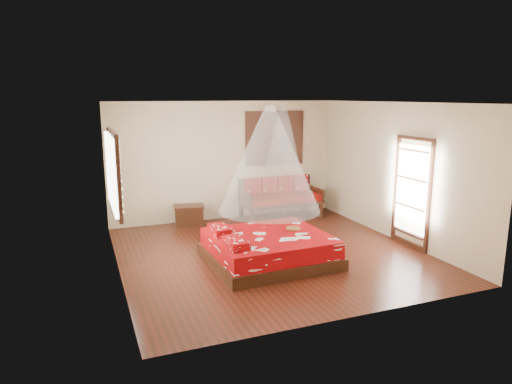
# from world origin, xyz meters

# --- Properties ---
(room) EXTENTS (5.54, 5.54, 2.84)m
(room) POSITION_xyz_m (0.00, 0.00, 1.40)
(room) COLOR #32160B
(room) RESTS_ON ground
(bed) EXTENTS (2.17, 1.97, 0.64)m
(bed) POSITION_xyz_m (-0.22, -0.40, 0.25)
(bed) COLOR black
(bed) RESTS_ON floor
(daybed) EXTENTS (1.93, 0.86, 0.98)m
(daybed) POSITION_xyz_m (1.27, 2.39, 0.52)
(daybed) COLOR black
(daybed) RESTS_ON floor
(storage_chest) EXTENTS (0.74, 0.59, 0.46)m
(storage_chest) POSITION_xyz_m (-0.99, 2.45, 0.23)
(storage_chest) COLOR black
(storage_chest) RESTS_ON floor
(shutter_panel) EXTENTS (1.52, 0.06, 1.32)m
(shutter_panel) POSITION_xyz_m (1.27, 2.72, 1.90)
(shutter_panel) COLOR black
(shutter_panel) RESTS_ON wall_back
(window_left) EXTENTS (0.10, 1.74, 1.34)m
(window_left) POSITION_xyz_m (-2.71, 0.20, 1.70)
(window_left) COLOR black
(window_left) RESTS_ON wall_left
(glazed_door) EXTENTS (0.08, 1.02, 2.16)m
(glazed_door) POSITION_xyz_m (2.72, -0.60, 1.07)
(glazed_door) COLOR black
(glazed_door) RESTS_ON floor
(wine_tray) EXTENTS (0.27, 0.27, 0.22)m
(wine_tray) POSITION_xyz_m (0.35, -0.24, 0.56)
(wine_tray) COLOR brown
(wine_tray) RESTS_ON bed
(mosquito_net_main) EXTENTS (1.78, 1.78, 1.80)m
(mosquito_net_main) POSITION_xyz_m (-0.20, -0.40, 1.85)
(mosquito_net_main) COLOR white
(mosquito_net_main) RESTS_ON ceiling
(mosquito_net_daybed) EXTENTS (0.86, 0.86, 1.50)m
(mosquito_net_daybed) POSITION_xyz_m (1.27, 2.25, 2.00)
(mosquito_net_daybed) COLOR white
(mosquito_net_daybed) RESTS_ON ceiling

